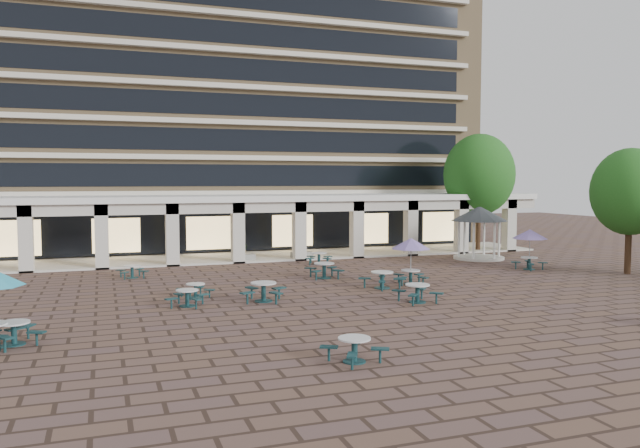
# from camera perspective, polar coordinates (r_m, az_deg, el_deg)

# --- Properties ---
(ground) EXTENTS (120.00, 120.00, 0.00)m
(ground) POSITION_cam_1_polar(r_m,az_deg,el_deg) (30.22, 1.32, -6.33)
(ground) COLOR brown
(ground) RESTS_ON ground
(apartment_building) EXTENTS (40.00, 15.50, 25.20)m
(apartment_building) POSITION_cam_1_polar(r_m,az_deg,el_deg) (54.79, -8.27, 11.49)
(apartment_building) COLOR tan
(apartment_building) RESTS_ON ground
(retail_arcade) EXTENTS (42.00, 6.60, 4.40)m
(retail_arcade) POSITION_cam_1_polar(r_m,az_deg,el_deg) (43.96, -5.48, 0.83)
(retail_arcade) COLOR white
(retail_arcade) RESTS_ON ground
(picnic_table_0) EXTENTS (2.05, 2.05, 0.77)m
(picnic_table_0) POSITION_cam_1_polar(r_m,az_deg,el_deg) (23.16, -26.19, -8.78)
(picnic_table_0) COLOR #164344
(picnic_table_0) RESTS_ON ground
(picnic_table_1) EXTENTS (1.97, 1.97, 0.74)m
(picnic_table_1) POSITION_cam_1_polar(r_m,az_deg,el_deg) (18.98, 3.16, -11.20)
(picnic_table_1) COLOR #164344
(picnic_table_1) RESTS_ON ground
(picnic_table_2) EXTENTS (1.92, 1.92, 0.82)m
(picnic_table_2) POSITION_cam_1_polar(r_m,az_deg,el_deg) (28.17, 8.90, -6.12)
(picnic_table_2) COLOR #164344
(picnic_table_2) RESTS_ON ground
(picnic_table_5) EXTENTS (1.99, 1.99, 0.73)m
(picnic_table_5) POSITION_cam_1_polar(r_m,az_deg,el_deg) (27.60, -12.05, -6.49)
(picnic_table_5) COLOR #164344
(picnic_table_5) RESTS_ON ground
(picnic_table_6) EXTENTS (2.08, 2.08, 2.40)m
(picnic_table_6) POSITION_cam_1_polar(r_m,az_deg,el_deg) (32.82, 8.31, -1.95)
(picnic_table_6) COLOR #164344
(picnic_table_6) RESTS_ON ground
(picnic_table_7) EXTENTS (2.28, 2.28, 0.85)m
(picnic_table_7) POSITION_cam_1_polar(r_m,az_deg,el_deg) (31.59, 5.70, -4.96)
(picnic_table_7) COLOR #164344
(picnic_table_7) RESTS_ON ground
(picnic_table_8) EXTENTS (1.72, 1.72, 0.65)m
(picnic_table_8) POSITION_cam_1_polar(r_m,az_deg,el_deg) (29.59, -11.32, -5.86)
(picnic_table_8) COLOR #164344
(picnic_table_8) RESTS_ON ground
(picnic_table_9) EXTENTS (2.35, 2.35, 0.87)m
(picnic_table_9) POSITION_cam_1_polar(r_m,az_deg,el_deg) (28.16, -5.18, -6.04)
(picnic_table_9) COLOR #164344
(picnic_table_9) RESTS_ON ground
(picnic_table_10) EXTENTS (2.02, 2.02, 0.86)m
(picnic_table_10) POSITION_cam_1_polar(r_m,az_deg,el_deg) (34.66, 0.39, -4.14)
(picnic_table_10) COLOR #164344
(picnic_table_10) RESTS_ON ground
(picnic_table_11) EXTENTS (2.11, 2.11, 2.44)m
(picnic_table_11) POSITION_cam_1_polar(r_m,az_deg,el_deg) (39.90, 18.64, -1.02)
(picnic_table_11) COLOR #164344
(picnic_table_11) RESTS_ON ground
(picnic_table_12) EXTENTS (1.74, 1.74, 0.70)m
(picnic_table_12) POSITION_cam_1_polar(r_m,az_deg,el_deg) (36.31, -16.80, -4.09)
(picnic_table_12) COLOR #164344
(picnic_table_12) RESTS_ON ground
(picnic_table_13) EXTENTS (2.07, 2.07, 0.76)m
(picnic_table_13) POSITION_cam_1_polar(r_m,az_deg,el_deg) (40.36, -0.10, -3.06)
(picnic_table_13) COLOR #164344
(picnic_table_13) RESTS_ON ground
(gazebo) EXTENTS (3.87, 3.87, 3.60)m
(gazebo) POSITION_cam_1_polar(r_m,az_deg,el_deg) (44.32, 14.36, 0.38)
(gazebo) COLOR beige
(gazebo) RESTS_ON ground
(tree_east_a) EXTENTS (4.38, 4.38, 7.30)m
(tree_east_a) POSITION_cam_1_polar(r_m,az_deg,el_deg) (40.18, 26.49, 2.65)
(tree_east_a) COLOR #442D1B
(tree_east_a) RESTS_ON ground
(tree_east_c) EXTENTS (5.38, 5.38, 8.97)m
(tree_east_c) POSITION_cam_1_polar(r_m,az_deg,el_deg) (49.10, 14.35, 4.39)
(tree_east_c) COLOR #442D1B
(tree_east_c) RESTS_ON ground
(planter_left) EXTENTS (1.50, 0.72, 1.17)m
(planter_left) POSITION_cam_1_polar(r_m,az_deg,el_deg) (41.97, -7.00, -2.84)
(planter_left) COLOR gray
(planter_left) RESTS_ON ground
(planter_right) EXTENTS (1.50, 0.70, 1.25)m
(planter_right) POSITION_cam_1_polar(r_m,az_deg,el_deg) (43.01, -1.67, -2.57)
(planter_right) COLOR gray
(planter_right) RESTS_ON ground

